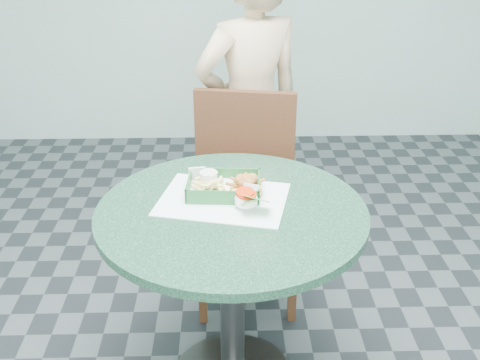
{
  "coord_description": "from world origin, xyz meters",
  "views": [
    {
      "loc": [
        -0.02,
        -1.6,
        1.68
      ],
      "look_at": [
        0.03,
        0.1,
        0.82
      ],
      "focal_mm": 42.0,
      "sensor_mm": 36.0,
      "label": 1
    }
  ],
  "objects_px": {
    "diner_person": "(250,113)",
    "sauce_ramekin": "(208,181)",
    "cafe_table": "(232,256)",
    "dining_chair": "(246,184)",
    "food_basket": "(224,194)",
    "crab_sandwich": "(246,187)"
  },
  "relations": [
    {
      "from": "diner_person",
      "to": "sauce_ramekin",
      "type": "distance_m",
      "value": 0.8
    },
    {
      "from": "sauce_ramekin",
      "to": "crab_sandwich",
      "type": "bearing_deg",
      "value": -19.68
    },
    {
      "from": "cafe_table",
      "to": "food_basket",
      "type": "xyz_separation_m",
      "value": [
        -0.02,
        0.11,
        0.19
      ]
    },
    {
      "from": "crab_sandwich",
      "to": "dining_chair",
      "type": "bearing_deg",
      "value": 88.1
    },
    {
      "from": "cafe_table",
      "to": "food_basket",
      "type": "distance_m",
      "value": 0.22
    },
    {
      "from": "food_basket",
      "to": "sauce_ramekin",
      "type": "distance_m",
      "value": 0.07
    },
    {
      "from": "diner_person",
      "to": "food_basket",
      "type": "distance_m",
      "value": 0.82
    },
    {
      "from": "food_basket",
      "to": "cafe_table",
      "type": "bearing_deg",
      "value": -77.22
    },
    {
      "from": "food_basket",
      "to": "crab_sandwich",
      "type": "height_order",
      "value": "crab_sandwich"
    },
    {
      "from": "cafe_table",
      "to": "diner_person",
      "type": "bearing_deg",
      "value": 83.76
    },
    {
      "from": "sauce_ramekin",
      "to": "diner_person",
      "type": "bearing_deg",
      "value": 76.98
    },
    {
      "from": "sauce_ramekin",
      "to": "dining_chair",
      "type": "bearing_deg",
      "value": 73.26
    },
    {
      "from": "crab_sandwich",
      "to": "sauce_ramekin",
      "type": "xyz_separation_m",
      "value": [
        -0.13,
        0.05,
        0.0
      ]
    },
    {
      "from": "sauce_ramekin",
      "to": "food_basket",
      "type": "bearing_deg",
      "value": -29.15
    },
    {
      "from": "diner_person",
      "to": "sauce_ramekin",
      "type": "bearing_deg",
      "value": 52.36
    },
    {
      "from": "dining_chair",
      "to": "diner_person",
      "type": "bearing_deg",
      "value": 93.35
    },
    {
      "from": "diner_person",
      "to": "food_basket",
      "type": "bearing_deg",
      "value": 56.6
    },
    {
      "from": "cafe_table",
      "to": "food_basket",
      "type": "height_order",
      "value": "food_basket"
    },
    {
      "from": "diner_person",
      "to": "crab_sandwich",
      "type": "height_order",
      "value": "diner_person"
    },
    {
      "from": "cafe_table",
      "to": "sauce_ramekin",
      "type": "height_order",
      "value": "sauce_ramekin"
    },
    {
      "from": "cafe_table",
      "to": "dining_chair",
      "type": "relative_size",
      "value": 0.96
    },
    {
      "from": "diner_person",
      "to": "crab_sandwich",
      "type": "bearing_deg",
      "value": 62.05
    }
  ]
}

